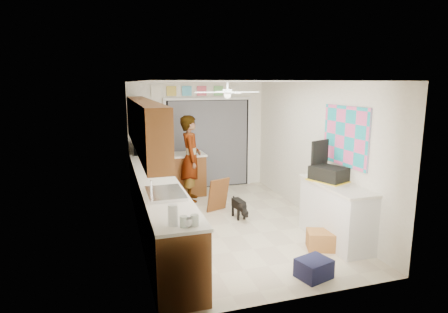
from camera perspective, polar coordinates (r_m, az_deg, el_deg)
floor at (r=6.82m, az=1.01°, el=-10.15°), size 5.00×5.00×0.00m
ceiling at (r=6.36m, az=1.08°, el=11.35°), size 5.00×5.00×0.00m
wall_back at (r=8.85m, az=-4.01°, el=3.14°), size 3.20×0.00×3.20m
wall_front at (r=4.24m, az=11.69°, el=-5.89°), size 3.20×0.00×3.20m
wall_left at (r=6.17m, az=-13.21°, el=-0.61°), size 0.00×5.00×5.00m
wall_right at (r=7.13m, az=13.36°, el=0.93°), size 0.00×5.00×5.00m
left_base_cabinets at (r=6.41m, az=-10.20°, el=-7.48°), size 0.60×4.80×0.90m
left_countertop at (r=6.27m, az=-10.25°, el=-3.40°), size 0.62×4.80×0.04m
upper_cabinets at (r=6.30m, az=-12.11°, el=4.73°), size 0.32×4.00×0.80m
sink_basin at (r=5.31m, az=-8.93°, el=-5.64°), size 0.50×0.76×0.06m
faucet at (r=5.26m, az=-11.02°, el=-4.79°), size 0.03×0.03×0.22m
peninsula_base at (r=8.42m, az=-6.48°, el=-2.87°), size 1.00×0.60×0.90m
peninsula_top at (r=8.32m, az=-6.55°, el=0.28°), size 1.04×0.64×0.04m
back_opening_recess at (r=8.91m, az=-2.39°, el=1.91°), size 2.00×0.06×2.10m
curtain_panel at (r=8.87m, az=-2.32°, el=1.87°), size 1.90×0.03×2.05m
door_trim_left at (r=8.68m, az=-8.86°, el=1.54°), size 0.06×0.04×2.10m
door_trim_right at (r=9.19m, az=3.82°, el=2.18°), size 0.06×0.04×2.10m
door_trim_head at (r=8.78m, az=-2.39°, el=8.79°), size 2.10×0.04×0.06m
header_frame_0 at (r=8.62m, az=-8.00°, el=9.85°), size 0.22×0.02×0.22m
header_frame_1 at (r=8.69m, az=-5.69°, el=9.91°), size 0.22×0.02×0.22m
header_frame_2 at (r=8.76m, az=-3.41°, el=9.95°), size 0.22×0.02×0.22m
header_frame_3 at (r=8.87m, az=-0.87°, el=9.99°), size 0.22×0.02×0.22m
header_frame_4 at (r=8.99m, az=1.62°, el=10.00°), size 0.22×0.02×0.22m
route66_sign at (r=8.57m, az=-10.35°, el=9.77°), size 0.22×0.02×0.26m
right_counter_base at (r=6.22m, az=16.64°, el=-8.37°), size 0.50×1.40×0.90m
right_counter_top at (r=6.07m, az=16.81°, el=-4.19°), size 0.54×1.44×0.04m
abstract_painting at (r=6.23m, az=18.00°, el=2.97°), size 0.03×1.15×0.95m
ceiling_fan at (r=6.55m, az=0.52°, el=9.77°), size 1.14×1.14×0.24m
microwave at (r=8.43m, az=-11.96°, el=1.48°), size 0.51×0.65×0.32m
cup at (r=4.14m, az=-5.58°, el=-9.96°), size 0.13×0.13×0.10m
jar_a at (r=4.15m, az=-4.49°, el=-9.67°), size 0.10×0.10×0.13m
jar_b at (r=4.13m, az=-6.19°, el=-9.84°), size 0.10×0.10×0.12m
paper_towel_roll at (r=4.17m, az=-7.79°, el=-8.84°), size 0.14×0.14×0.24m
suitcase at (r=6.20m, az=15.66°, el=-2.56°), size 0.56×0.64×0.23m
suitcase_rim at (r=6.22m, az=15.61°, el=-3.54°), size 0.62×0.70×0.02m
suitcase_lid at (r=6.39m, az=14.38°, el=0.20°), size 0.40×0.18×0.50m
cardboard_box at (r=5.99m, az=14.72°, el=-12.22°), size 0.53×0.47×0.28m
navy_crate at (r=5.17m, az=13.52°, el=-16.24°), size 0.48×0.44×0.25m
cabinet_door_panel at (r=7.32m, az=-0.89°, el=-5.87°), size 0.48×0.32×0.66m
man at (r=7.91m, az=-5.09°, el=-0.31°), size 0.55×0.73×1.83m
dog at (r=7.03m, az=2.24°, el=-7.80°), size 0.26×0.51×0.39m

